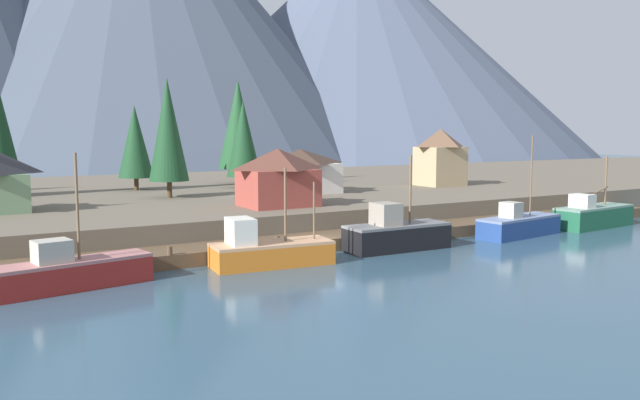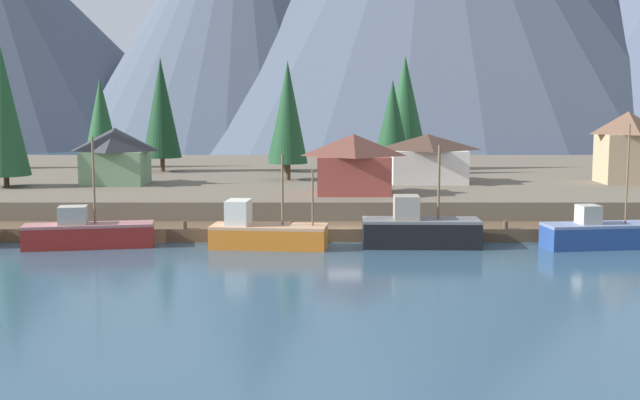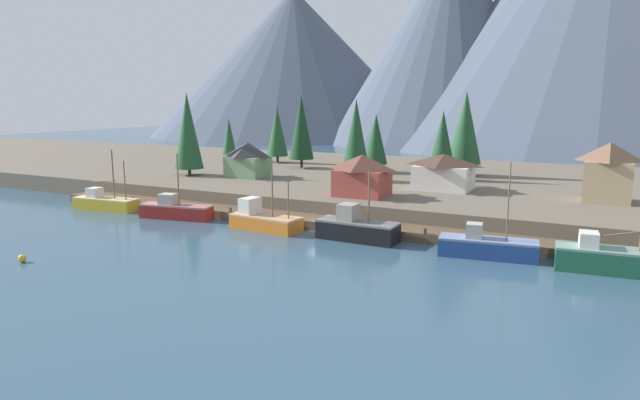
{
  "view_description": "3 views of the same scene",
  "coord_description": "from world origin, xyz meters",
  "px_view_note": "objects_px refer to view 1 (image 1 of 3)",
  "views": [
    {
      "loc": [
        -24.6,
        -40.84,
        9.2
      ],
      "look_at": [
        0.68,
        2.0,
        3.82
      ],
      "focal_mm": 35.8,
      "sensor_mm": 36.0,
      "label": 1
    },
    {
      "loc": [
        -1.86,
        -59.0,
        10.52
      ],
      "look_at": [
        -1.94,
        1.21,
        3.05
      ],
      "focal_mm": 45.05,
      "sensor_mm": 36.0,
      "label": 2
    },
    {
      "loc": [
        27.08,
        -52.64,
        14.23
      ],
      "look_at": [
        -1.1,
        2.6,
        2.99
      ],
      "focal_mm": 30.83,
      "sensor_mm": 36.0,
      "label": 3
    }
  ],
  "objects_px": {
    "house_red": "(278,177)",
    "house_white": "(300,171)",
    "fishing_boat_blue": "(519,225)",
    "conifer_far_left": "(168,130)",
    "fishing_boat_black": "(396,234)",
    "house_tan": "(440,157)",
    "fishing_boat_red": "(70,272)",
    "conifer_back_right": "(243,139)",
    "fishing_boat_orange": "(268,250)",
    "fishing_boat_green": "(593,216)",
    "conifer_near_right": "(238,124)",
    "conifer_back_left": "(135,141)"
  },
  "relations": [
    {
      "from": "fishing_boat_orange",
      "to": "house_tan",
      "type": "distance_m",
      "value": 40.5
    },
    {
      "from": "fishing_boat_black",
      "to": "house_white",
      "type": "height_order",
      "value": "fishing_boat_black"
    },
    {
      "from": "conifer_back_right",
      "to": "fishing_boat_blue",
      "type": "bearing_deg",
      "value": -68.02
    },
    {
      "from": "house_red",
      "to": "conifer_near_right",
      "type": "xyz_separation_m",
      "value": [
        6.99,
        24.96,
        4.91
      ]
    },
    {
      "from": "fishing_boat_orange",
      "to": "fishing_boat_blue",
      "type": "distance_m",
      "value": 24.38
    },
    {
      "from": "fishing_boat_green",
      "to": "house_tan",
      "type": "relative_size",
      "value": 1.33
    },
    {
      "from": "house_red",
      "to": "house_white",
      "type": "distance_m",
      "value": 12.47
    },
    {
      "from": "fishing_boat_green",
      "to": "conifer_far_left",
      "type": "bearing_deg",
      "value": 139.65
    },
    {
      "from": "house_red",
      "to": "conifer_far_left",
      "type": "relative_size",
      "value": 0.54
    },
    {
      "from": "fishing_boat_black",
      "to": "house_tan",
      "type": "distance_m",
      "value": 31.46
    },
    {
      "from": "conifer_near_right",
      "to": "fishing_boat_blue",
      "type": "bearing_deg",
      "value": -74.12
    },
    {
      "from": "house_tan",
      "to": "conifer_near_right",
      "type": "xyz_separation_m",
      "value": [
        -20.17,
        15.55,
        3.99
      ]
    },
    {
      "from": "fishing_boat_orange",
      "to": "house_white",
      "type": "bearing_deg",
      "value": 62.15
    },
    {
      "from": "fishing_boat_red",
      "to": "conifer_back_right",
      "type": "bearing_deg",
      "value": 41.55
    },
    {
      "from": "house_white",
      "to": "conifer_back_right",
      "type": "bearing_deg",
      "value": 106.35
    },
    {
      "from": "fishing_boat_red",
      "to": "fishing_boat_green",
      "type": "height_order",
      "value": "fishing_boat_red"
    },
    {
      "from": "conifer_near_right",
      "to": "conifer_back_right",
      "type": "distance_m",
      "value": 6.59
    },
    {
      "from": "fishing_boat_orange",
      "to": "fishing_boat_black",
      "type": "xyz_separation_m",
      "value": [
        11.18,
        0.32,
        0.16
      ]
    },
    {
      "from": "fishing_boat_red",
      "to": "house_tan",
      "type": "xyz_separation_m",
      "value": [
        46.8,
        21.42,
        5.03
      ]
    },
    {
      "from": "fishing_boat_blue",
      "to": "conifer_far_left",
      "type": "relative_size",
      "value": 0.75
    },
    {
      "from": "conifer_far_left",
      "to": "house_white",
      "type": "bearing_deg",
      "value": -9.69
    },
    {
      "from": "fishing_boat_blue",
      "to": "house_red",
      "type": "bearing_deg",
      "value": 137.8
    },
    {
      "from": "fishing_boat_red",
      "to": "conifer_back_left",
      "type": "relative_size",
      "value": 0.97
    },
    {
      "from": "fishing_boat_orange",
      "to": "conifer_back_left",
      "type": "xyz_separation_m",
      "value": [
        -0.02,
        34.12,
        6.96
      ]
    },
    {
      "from": "conifer_back_right",
      "to": "fishing_boat_red",
      "type": "bearing_deg",
      "value": -128.55
    },
    {
      "from": "fishing_boat_green",
      "to": "fishing_boat_blue",
      "type": "bearing_deg",
      "value": 175.55
    },
    {
      "from": "house_tan",
      "to": "conifer_far_left",
      "type": "xyz_separation_m",
      "value": [
        -33.29,
        2.76,
        3.28
      ]
    },
    {
      "from": "fishing_boat_blue",
      "to": "house_white",
      "type": "relative_size",
      "value": 1.19
    },
    {
      "from": "conifer_far_left",
      "to": "fishing_boat_black",
      "type": "bearing_deg",
      "value": -66.34
    },
    {
      "from": "conifer_far_left",
      "to": "house_red",
      "type": "bearing_deg",
      "value": -63.26
    },
    {
      "from": "fishing_boat_green",
      "to": "conifer_back_right",
      "type": "distance_m",
      "value": 39.01
    },
    {
      "from": "house_red",
      "to": "house_white",
      "type": "xyz_separation_m",
      "value": [
        7.69,
        9.81,
        -0.21
      ]
    },
    {
      "from": "fishing_boat_orange",
      "to": "fishing_boat_blue",
      "type": "relative_size",
      "value": 0.94
    },
    {
      "from": "fishing_boat_orange",
      "to": "house_red",
      "type": "relative_size",
      "value": 1.3
    },
    {
      "from": "fishing_boat_black",
      "to": "house_red",
      "type": "relative_size",
      "value": 1.3
    },
    {
      "from": "house_white",
      "to": "fishing_boat_orange",
      "type": "bearing_deg",
      "value": -123.7
    },
    {
      "from": "fishing_boat_green",
      "to": "conifer_back_left",
      "type": "height_order",
      "value": "conifer_back_left"
    },
    {
      "from": "fishing_boat_blue",
      "to": "conifer_back_right",
      "type": "bearing_deg",
      "value": 104.28
    },
    {
      "from": "house_red",
      "to": "house_tan",
      "type": "distance_m",
      "value": 28.75
    },
    {
      "from": "fishing_boat_orange",
      "to": "house_white",
      "type": "distance_m",
      "value": 26.5
    },
    {
      "from": "fishing_boat_green",
      "to": "house_tan",
      "type": "height_order",
      "value": "house_tan"
    },
    {
      "from": "house_white",
      "to": "conifer_far_left",
      "type": "xyz_separation_m",
      "value": [
        -13.82,
        2.36,
        4.42
      ]
    },
    {
      "from": "fishing_boat_orange",
      "to": "fishing_boat_green",
      "type": "distance_m",
      "value": 34.6
    },
    {
      "from": "fishing_boat_orange",
      "to": "house_tan",
      "type": "height_order",
      "value": "house_tan"
    },
    {
      "from": "house_white",
      "to": "conifer_back_left",
      "type": "height_order",
      "value": "conifer_back_left"
    },
    {
      "from": "fishing_boat_orange",
      "to": "conifer_back_right",
      "type": "bearing_deg",
      "value": 74.86
    },
    {
      "from": "house_red",
      "to": "conifer_near_right",
      "type": "height_order",
      "value": "conifer_near_right"
    },
    {
      "from": "house_red",
      "to": "house_tan",
      "type": "relative_size",
      "value": 0.94
    },
    {
      "from": "fishing_boat_green",
      "to": "conifer_far_left",
      "type": "height_order",
      "value": "conifer_far_left"
    },
    {
      "from": "house_red",
      "to": "house_tan",
      "type": "xyz_separation_m",
      "value": [
        27.15,
        9.41,
        0.93
      ]
    }
  ]
}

